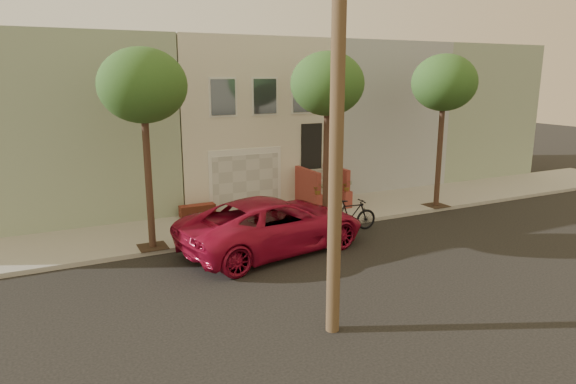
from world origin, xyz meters
name	(u,v)px	position (x,y,z in m)	size (l,w,h in m)	color
ground	(362,263)	(0.00, 0.00, 0.00)	(90.00, 90.00, 0.00)	black
sidewalk	(285,217)	(0.00, 5.35, 0.07)	(40.00, 3.70, 0.15)	gray
house_row	(231,116)	(0.00, 11.19, 3.64)	(33.10, 11.70, 7.00)	#B9B29E
tree_left	(143,87)	(-5.50, 3.90, 5.26)	(2.70, 2.57, 6.30)	#2D2116
tree_mid	(327,85)	(1.00, 3.90, 5.26)	(2.70, 2.57, 6.30)	#2D2116
tree_right	(444,84)	(6.50, 3.90, 5.26)	(2.70, 2.57, 6.30)	#2D2116
pickup_truck	(274,224)	(-1.91, 2.28, 0.88)	(2.91, 6.31, 1.75)	maroon
motorcycle	(351,215)	(1.50, 2.87, 0.59)	(0.56, 1.98, 1.19)	black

